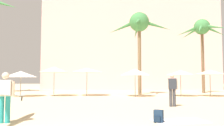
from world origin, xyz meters
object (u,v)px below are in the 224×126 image
cafe_umbrella_3 (180,73)px  person_mid_center (7,95)px  cafe_umbrella_1 (54,69)px  person_far_left (172,88)px  palm_tree_far_left (202,31)px  cafe_umbrella_4 (135,72)px  cafe_umbrella_7 (87,70)px  backpack (158,116)px  palm_tree_left (139,26)px  cafe_umbrella_5 (21,74)px  beach_towel (179,121)px  cafe_umbrella_6 (210,72)px

cafe_umbrella_3 → person_mid_center: 14.55m
cafe_umbrella_1 → person_far_left: bearing=-39.7°
cafe_umbrella_1 → palm_tree_far_left: bearing=17.8°
cafe_umbrella_4 → cafe_umbrella_7: 4.15m
backpack → palm_tree_left: bearing=-155.0°
cafe_umbrella_5 → palm_tree_left: bearing=14.6°
cafe_umbrella_3 → beach_towel: 11.64m
palm_tree_far_left → person_mid_center: (-12.55, -15.85, -5.56)m
person_far_left → palm_tree_far_left: bearing=142.9°
cafe_umbrella_5 → cafe_umbrella_7: 5.47m
palm_tree_left → palm_tree_far_left: bearing=19.3°
palm_tree_left → cafe_umbrella_6: 7.52m
cafe_umbrella_4 → cafe_umbrella_6: (6.24, 0.24, -0.01)m
cafe_umbrella_5 → palm_tree_far_left: bearing=16.5°
cafe_umbrella_6 → cafe_umbrella_3: bearing=179.1°
cafe_umbrella_1 → person_mid_center: bearing=-81.7°
palm_tree_left → cafe_umbrella_5: palm_tree_left is taller
palm_tree_left → cafe_umbrella_3: palm_tree_left is taller
beach_towel → person_mid_center: bearing=-176.8°
cafe_umbrella_5 → cafe_umbrella_6: cafe_umbrella_6 is taller
person_far_left → cafe_umbrella_4: bearing=-177.4°
palm_tree_far_left → cafe_umbrella_4: bearing=-147.2°
cafe_umbrella_1 → cafe_umbrella_3: cafe_umbrella_1 is taller
palm_tree_far_left → cafe_umbrella_5: 18.18m
cafe_umbrella_5 → cafe_umbrella_6: 15.74m
cafe_umbrella_3 → beach_towel: cafe_umbrella_3 is taller
cafe_umbrella_5 → cafe_umbrella_4: bearing=1.4°
beach_towel → cafe_umbrella_6: bearing=63.3°
cafe_umbrella_5 → beach_towel: (10.19, -10.53, -1.84)m
cafe_umbrella_4 → beach_towel: (0.70, -10.76, -2.01)m
cafe_umbrella_1 → person_far_left: size_ratio=1.44×
palm_tree_far_left → cafe_umbrella_5: palm_tree_far_left is taller
cafe_umbrella_5 → cafe_umbrella_6: size_ratio=1.04×
beach_towel → backpack: 0.83m
palm_tree_left → cafe_umbrella_5: size_ratio=2.92×
cafe_umbrella_7 → cafe_umbrella_3: bearing=-2.4°
palm_tree_far_left → cafe_umbrella_5: bearing=-163.5°
cafe_umbrella_7 → person_far_left: size_ratio=1.53×
cafe_umbrella_5 → backpack: size_ratio=6.33×
cafe_umbrella_3 → backpack: size_ratio=5.66×
cafe_umbrella_1 → cafe_umbrella_6: cafe_umbrella_1 is taller
cafe_umbrella_7 → backpack: bearing=-70.9°
palm_tree_far_left → person_far_left: palm_tree_far_left is taller
beach_towel → person_mid_center: (-5.88, -0.33, 0.90)m
cafe_umbrella_1 → person_mid_center: (1.64, -11.28, -1.35)m
cafe_umbrella_5 → beach_towel: size_ratio=1.47×
cafe_umbrella_1 → person_far_left: 10.82m
palm_tree_far_left → backpack: 18.53m
cafe_umbrella_4 → person_mid_center: 12.29m
palm_tree_left → beach_towel: bearing=-89.5°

